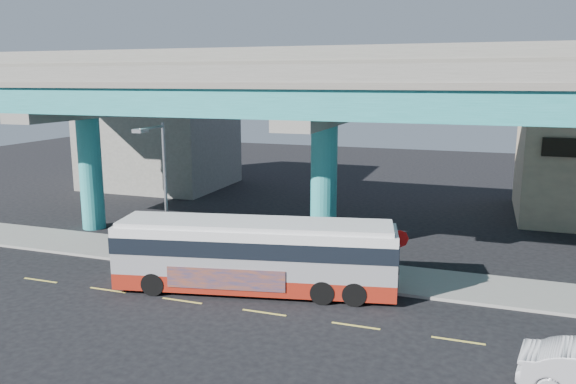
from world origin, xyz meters
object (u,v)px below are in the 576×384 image
(transit_bus, at_px, (255,253))
(stop_sign, at_px, (399,246))
(street_lamp, at_px, (159,174))
(parked_car, at_px, (145,238))

(transit_bus, xyz_separation_m, stop_sign, (6.38, 2.17, 0.36))
(transit_bus, distance_m, street_lamp, 6.88)
(transit_bus, bearing_deg, parked_car, 145.74)
(street_lamp, xyz_separation_m, stop_sign, (12.31, 0.73, -2.83))
(transit_bus, relative_size, stop_sign, 4.76)
(parked_car, relative_size, stop_sign, 1.45)
(parked_car, bearing_deg, transit_bus, -103.14)
(transit_bus, relative_size, parked_car, 3.28)
(transit_bus, relative_size, street_lamp, 1.79)
(parked_car, height_order, street_lamp, street_lamp)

